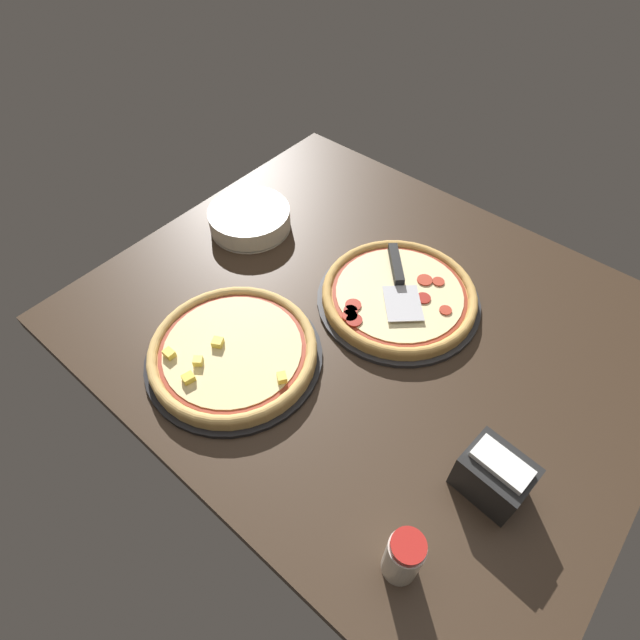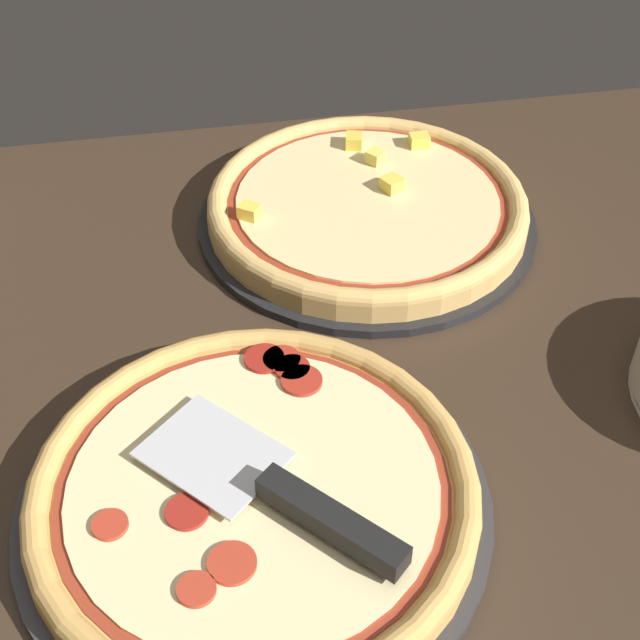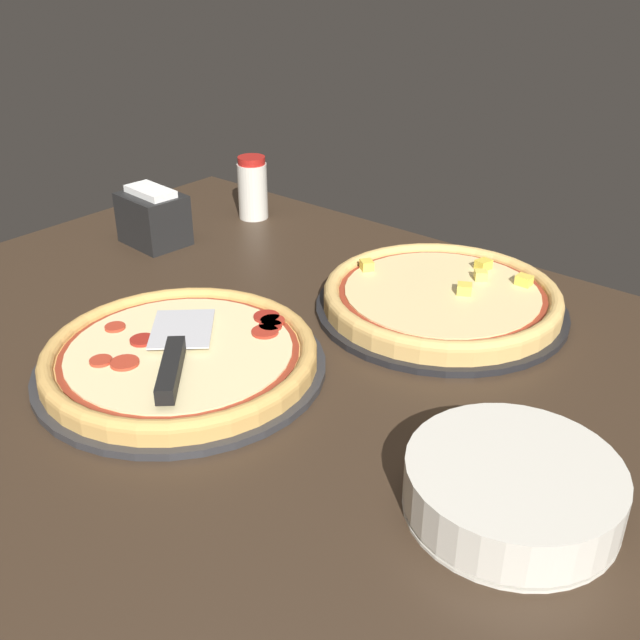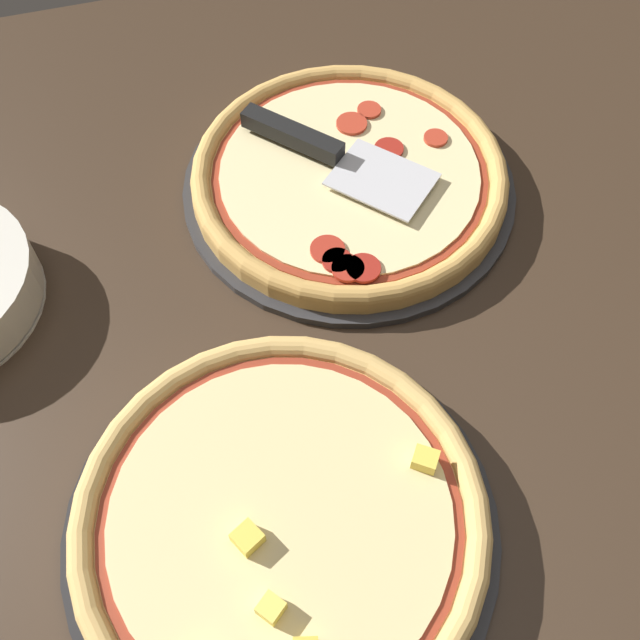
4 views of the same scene
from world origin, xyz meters
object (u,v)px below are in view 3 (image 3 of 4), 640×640
object	(u,v)px
serving_spatula	(174,357)
parmesan_shaker	(253,188)
pizza_back	(442,296)
plate_stack	(512,488)
pizza_front	(180,354)
napkin_holder	(153,217)

from	to	relation	value
serving_spatula	parmesan_shaker	xyz separation A→B (cm)	(-36.07, 50.95, 1.41)
pizza_back	plate_stack	world-z (taller)	plate_stack
plate_stack	pizza_front	bearing A→B (deg)	-175.71
pizza_back	napkin_holder	distance (cm)	55.89
pizza_back	parmesan_shaker	bearing A→B (deg)	167.35
pizza_back	plate_stack	size ratio (longest dim) A/B	1.65
parmesan_shaker	napkin_holder	bearing A→B (deg)	-101.86
pizza_front	napkin_holder	xyz separation A→B (cm)	(-37.53, 26.36, 2.48)
pizza_front	serving_spatula	bearing A→B (deg)	-48.19
plate_stack	parmesan_shaker	xyz separation A→B (cm)	(-78.82, 44.17, 3.25)
serving_spatula	plate_stack	bearing A→B (deg)	9.01
pizza_back	plate_stack	bearing A→B (deg)	-49.23
pizza_back	napkin_holder	world-z (taller)	napkin_holder
pizza_back	pizza_front	bearing A→B (deg)	-115.66
serving_spatula	parmesan_shaker	distance (cm)	62.43
serving_spatula	pizza_back	bearing A→B (deg)	69.98
serving_spatula	plate_stack	world-z (taller)	serving_spatula
parmesan_shaker	pizza_front	bearing A→B (deg)	-55.21
serving_spatula	pizza_front	bearing A→B (deg)	131.81
parmesan_shaker	pizza_back	bearing A→B (deg)	-12.65
pizza_front	plate_stack	distance (cm)	45.87
pizza_front	serving_spatula	xyz separation A→B (cm)	(2.99, -3.35, 2.19)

